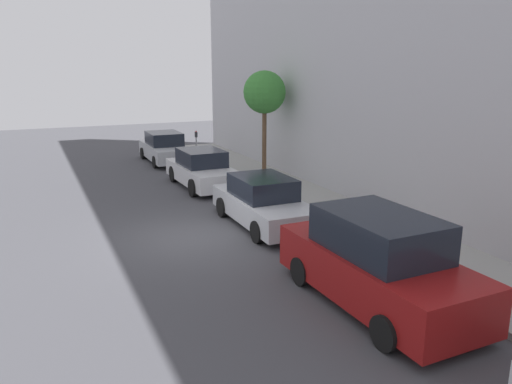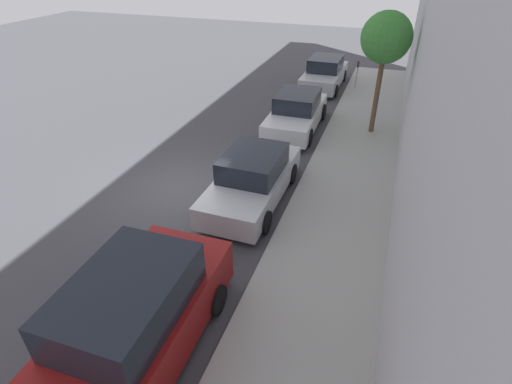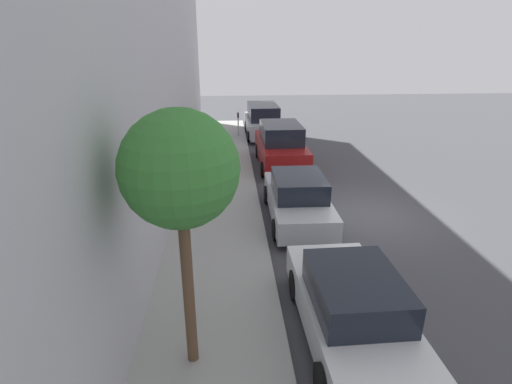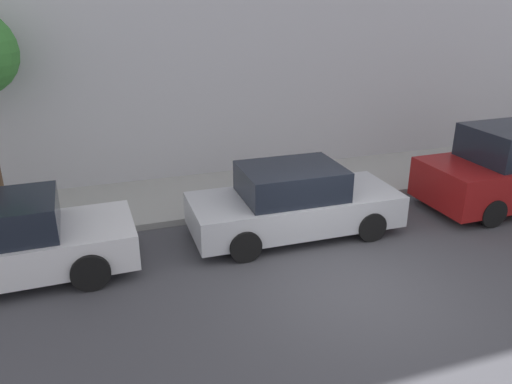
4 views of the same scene
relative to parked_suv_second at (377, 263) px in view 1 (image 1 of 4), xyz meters
name	(u,v)px [view 1 (image 1 of 4)]	position (x,y,z in m)	size (l,w,h in m)	color
ground_plane	(194,237)	(-2.16, 5.69, -0.93)	(60.00, 60.00, 0.00)	#424247
sidewalk	(336,214)	(2.79, 5.69, -0.86)	(2.89, 32.00, 0.15)	#9E9E99
parked_suv_second	(377,263)	(0.00, 0.00, 0.00)	(2.08, 4.83, 1.98)	maroon
parked_sedan_third	(263,203)	(0.19, 5.85, -0.21)	(1.92, 4.52, 1.54)	#B7BABF
parked_sedan_fourth	(202,170)	(0.09, 11.52, -0.21)	(1.92, 4.54, 1.54)	silver
parked_sedan_fifth	(165,148)	(0.10, 17.59, -0.21)	(1.92, 4.52, 1.54)	#B7BABF
parking_meter_far	(196,141)	(1.79, 17.53, 0.07)	(0.11, 0.15, 1.39)	#ADADB2
street_tree	(264,93)	(3.13, 11.96, 2.80)	(1.83, 1.83, 4.53)	brown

